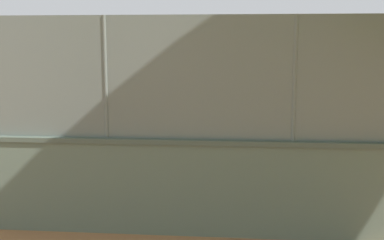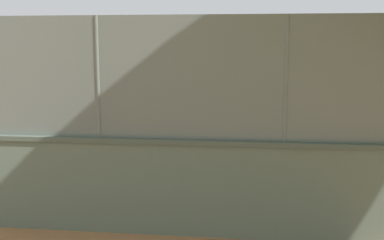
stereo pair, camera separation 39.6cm
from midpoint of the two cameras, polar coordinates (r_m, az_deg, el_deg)
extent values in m
plane|color=#A36B42|center=(20.82, -2.69, 0.47)|extent=(260.00, 260.00, 0.00)
cube|color=slate|center=(8.70, -21.05, -7.29)|extent=(33.84, 0.68, 1.54)
cube|color=#4D594D|center=(8.51, -21.36, -2.05)|extent=(33.84, 0.74, 0.08)
cube|color=slate|center=(8.38, -21.77, 4.86)|extent=(33.16, 0.45, 1.98)
cylinder|color=slate|center=(7.52, 10.82, 4.93)|extent=(0.07, 0.07, 1.98)
cylinder|color=slate|center=(7.82, -11.83, 5.06)|extent=(0.07, 0.07, 1.98)
cylinder|color=#591919|center=(14.09, 12.50, -2.36)|extent=(0.19, 0.19, 0.76)
cylinder|color=#591919|center=(14.00, 11.76, -2.41)|extent=(0.19, 0.19, 0.76)
cylinder|color=#429951|center=(13.93, 12.22, 0.29)|extent=(0.43, 0.43, 0.56)
cylinder|color=#D8AD84|center=(14.09, 13.21, 0.82)|extent=(0.25, 0.54, 0.16)
cylinder|color=#D8AD84|center=(14.06, 10.63, 0.88)|extent=(0.25, 0.54, 0.16)
sphere|color=#D8AD84|center=(13.88, 12.28, 1.88)|extent=(0.22, 0.22, 0.22)
cylinder|color=navy|center=(13.87, 12.29, 2.26)|extent=(0.29, 0.29, 0.05)
cylinder|color=black|center=(14.22, 10.33, 0.99)|extent=(0.13, 0.30, 0.04)
ellipsoid|color=#333338|center=(14.42, 9.97, 1.11)|extent=(0.12, 0.29, 0.24)
cylinder|color=navy|center=(18.16, 7.69, 0.32)|extent=(0.19, 0.19, 0.76)
cylinder|color=navy|center=(17.97, 7.91, 0.23)|extent=(0.19, 0.19, 0.76)
cylinder|color=#3372B2|center=(17.98, 7.84, 2.35)|extent=(0.43, 0.43, 0.56)
cylinder|color=#D8AD84|center=(18.22, 7.38, 2.80)|extent=(0.54, 0.25, 0.16)
cylinder|color=#D8AD84|center=(17.59, 7.27, 2.58)|extent=(0.54, 0.25, 0.16)
sphere|color=#D8AD84|center=(17.93, 7.87, 3.58)|extent=(0.21, 0.21, 0.21)
cylinder|color=white|center=(17.93, 7.88, 3.87)|extent=(0.28, 0.28, 0.05)
cylinder|color=black|center=(17.53, 6.72, 2.57)|extent=(0.30, 0.12, 0.04)
ellipsoid|color=#333338|center=(17.45, 6.04, 2.55)|extent=(0.30, 0.12, 0.24)
cylinder|color=#591919|center=(10.35, -12.74, -6.44)|extent=(0.21, 0.21, 0.80)
cylinder|color=#591919|center=(10.41, -11.70, -6.30)|extent=(0.21, 0.21, 0.80)
cylinder|color=#429951|center=(10.22, -12.35, -2.62)|extent=(0.48, 0.48, 0.59)
cylinder|color=tan|center=(10.05, -13.89, -2.19)|extent=(0.41, 0.50, 0.17)
cylinder|color=tan|center=(10.03, -10.16, -2.09)|extent=(0.41, 0.50, 0.17)
sphere|color=tan|center=(10.15, -12.43, -0.37)|extent=(0.23, 0.23, 0.23)
cylinder|color=white|center=(10.13, -12.45, 0.18)|extent=(0.33, 0.33, 0.05)
cylinder|color=black|center=(9.86, -9.76, -2.26)|extent=(0.21, 0.26, 0.04)
ellipsoid|color=#333338|center=(9.67, -9.25, -2.49)|extent=(0.20, 0.26, 0.24)
sphere|color=white|center=(12.02, 7.19, -1.45)|extent=(0.13, 0.13, 0.13)
camera|label=1|loc=(0.20, -90.96, -0.16)|focal=44.17mm
camera|label=2|loc=(0.20, 89.04, 0.16)|focal=44.17mm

